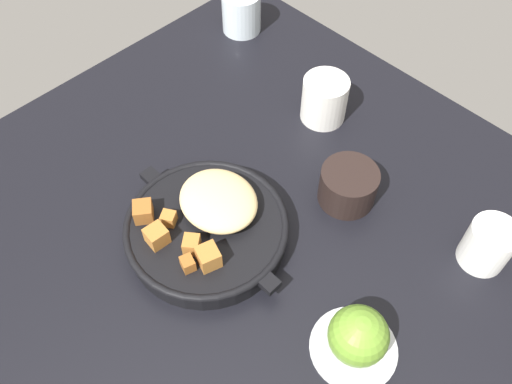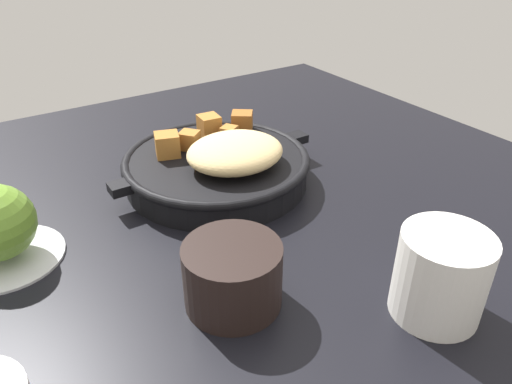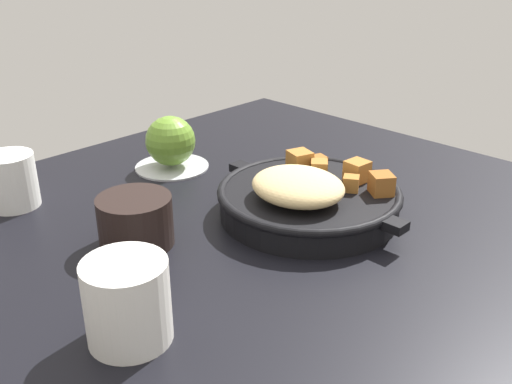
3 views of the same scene
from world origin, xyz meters
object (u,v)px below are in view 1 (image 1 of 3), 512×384
object	(u,v)px
cast_iron_skillet	(207,225)
water_glass_short	(241,12)
ceramic_mug_white	(324,99)
white_creamer_pitcher	(488,245)
red_apple	(358,336)
coffee_mug_dark	(348,186)

from	to	relation	value
cast_iron_skillet	water_glass_short	bearing A→B (deg)	130.39
ceramic_mug_white	cast_iron_skillet	bearing A→B (deg)	-81.94
water_glass_short	white_creamer_pitcher	bearing A→B (deg)	-11.05
white_creamer_pitcher	water_glass_short	xyz separation A→B (cm)	(-64.89, 12.67, 0.32)
red_apple	cast_iron_skillet	bearing A→B (deg)	-175.88
white_creamer_pitcher	coffee_mug_dark	distance (cm)	22.14
water_glass_short	cast_iron_skillet	bearing A→B (deg)	-49.61
water_glass_short	ceramic_mug_white	xyz separation A→B (cm)	(28.69, -7.16, 0.02)
cast_iron_skillet	white_creamer_pitcher	bearing A→B (deg)	39.77
red_apple	water_glass_short	xyz separation A→B (cm)	(-60.42, 37.08, -0.46)
red_apple	coffee_mug_dark	world-z (taller)	red_apple
cast_iron_skillet	white_creamer_pitcher	xyz separation A→B (cm)	(31.68, 26.37, 0.97)
red_apple	coffee_mug_dark	bearing A→B (deg)	132.07
white_creamer_pitcher	coffee_mug_dark	size ratio (longest dim) A/B	0.83
red_apple	white_creamer_pitcher	xyz separation A→B (cm)	(4.47, 24.40, -0.79)
white_creamer_pitcher	coffee_mug_dark	world-z (taller)	white_creamer_pitcher
cast_iron_skillet	coffee_mug_dark	world-z (taller)	cast_iron_skillet
red_apple	coffee_mug_dark	distance (cm)	25.30
red_apple	water_glass_short	distance (cm)	70.89
water_glass_short	coffee_mug_dark	size ratio (longest dim) A/B	0.90
water_glass_short	coffee_mug_dark	world-z (taller)	water_glass_short
red_apple	ceramic_mug_white	xyz separation A→B (cm)	(-31.72, 29.92, -0.45)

